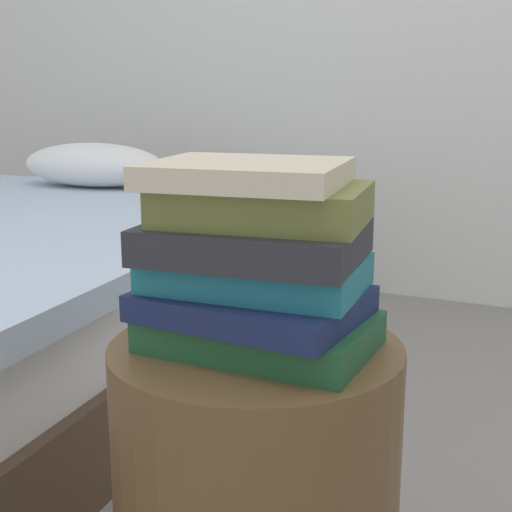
{
  "coord_description": "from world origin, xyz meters",
  "views": [
    {
      "loc": [
        0.37,
        -0.83,
        0.82
      ],
      "look_at": [
        0.0,
        0.0,
        0.61
      ],
      "focal_mm": 50.56,
      "sensor_mm": 36.0,
      "label": 1
    }
  ],
  "objects_px": {
    "book_teal": "(253,272)",
    "book_charcoal": "(256,241)",
    "book_olive": "(264,204)",
    "side_table": "(256,507)",
    "book_navy": "(252,303)",
    "book_forest": "(260,331)",
    "book_cream": "(248,173)"
  },
  "relations": [
    {
      "from": "side_table",
      "to": "book_teal",
      "type": "bearing_deg",
      "value": 174.04
    },
    {
      "from": "side_table",
      "to": "book_navy",
      "type": "xyz_separation_m",
      "value": [
        -0.0,
        -0.01,
        0.3
      ]
    },
    {
      "from": "side_table",
      "to": "book_olive",
      "type": "distance_m",
      "value": 0.43
    },
    {
      "from": "side_table",
      "to": "book_charcoal",
      "type": "bearing_deg",
      "value": -61.48
    },
    {
      "from": "book_teal",
      "to": "book_charcoal",
      "type": "bearing_deg",
      "value": -43.75
    },
    {
      "from": "side_table",
      "to": "book_teal",
      "type": "height_order",
      "value": "book_teal"
    },
    {
      "from": "book_teal",
      "to": "book_cream",
      "type": "relative_size",
      "value": 1.13
    },
    {
      "from": "book_teal",
      "to": "book_olive",
      "type": "xyz_separation_m",
      "value": [
        0.01,
        0.01,
        0.09
      ]
    },
    {
      "from": "book_forest",
      "to": "book_teal",
      "type": "xyz_separation_m",
      "value": [
        -0.01,
        0.01,
        0.08
      ]
    },
    {
      "from": "book_navy",
      "to": "book_teal",
      "type": "relative_size",
      "value": 1.0
    },
    {
      "from": "book_navy",
      "to": "book_cream",
      "type": "height_order",
      "value": "book_cream"
    },
    {
      "from": "side_table",
      "to": "book_forest",
      "type": "relative_size",
      "value": 1.68
    },
    {
      "from": "book_olive",
      "to": "book_teal",
      "type": "bearing_deg",
      "value": -156.43
    },
    {
      "from": "book_cream",
      "to": "book_navy",
      "type": "bearing_deg",
      "value": -56.0
    },
    {
      "from": "book_teal",
      "to": "book_cream",
      "type": "xyz_separation_m",
      "value": [
        -0.01,
        0.0,
        0.13
      ]
    },
    {
      "from": "book_navy",
      "to": "side_table",
      "type": "bearing_deg",
      "value": 89.71
    },
    {
      "from": "side_table",
      "to": "book_navy",
      "type": "height_order",
      "value": "book_navy"
    },
    {
      "from": "book_navy",
      "to": "book_teal",
      "type": "bearing_deg",
      "value": 111.74
    },
    {
      "from": "side_table",
      "to": "book_forest",
      "type": "bearing_deg",
      "value": -33.17
    },
    {
      "from": "book_olive",
      "to": "book_charcoal",
      "type": "bearing_deg",
      "value": -114.08
    },
    {
      "from": "book_navy",
      "to": "book_forest",
      "type": "bearing_deg",
      "value": 31.88
    },
    {
      "from": "book_teal",
      "to": "book_charcoal",
      "type": "relative_size",
      "value": 1.01
    },
    {
      "from": "book_forest",
      "to": "book_charcoal",
      "type": "xyz_separation_m",
      "value": [
        -0.01,
        -0.0,
        0.12
      ]
    },
    {
      "from": "book_teal",
      "to": "book_navy",
      "type": "bearing_deg",
      "value": -75.36
    },
    {
      "from": "side_table",
      "to": "book_forest",
      "type": "height_order",
      "value": "book_forest"
    },
    {
      "from": "book_charcoal",
      "to": "book_forest",
      "type": "bearing_deg",
      "value": 2.08
    },
    {
      "from": "side_table",
      "to": "book_olive",
      "type": "bearing_deg",
      "value": 44.77
    },
    {
      "from": "side_table",
      "to": "book_navy",
      "type": "relative_size",
      "value": 1.76
    },
    {
      "from": "side_table",
      "to": "book_navy",
      "type": "bearing_deg",
      "value": -94.71
    },
    {
      "from": "book_forest",
      "to": "book_charcoal",
      "type": "height_order",
      "value": "book_charcoal"
    },
    {
      "from": "book_navy",
      "to": "book_olive",
      "type": "xyz_separation_m",
      "value": [
        0.01,
        0.02,
        0.13
      ]
    },
    {
      "from": "book_forest",
      "to": "book_cream",
      "type": "height_order",
      "value": "book_cream"
    }
  ]
}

